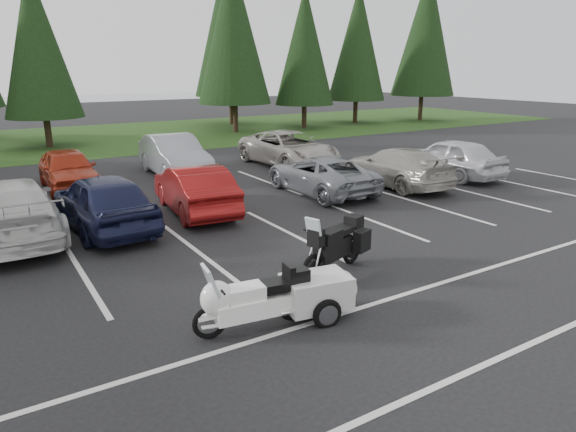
{
  "coord_description": "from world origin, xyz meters",
  "views": [
    {
      "loc": [
        -3.9,
        -10.25,
        4.39
      ],
      "look_at": [
        2.19,
        -0.5,
        1.03
      ],
      "focal_mm": 32.0,
      "sensor_mm": 36.0,
      "label": 1
    }
  ],
  "objects_px": {
    "car_near_4": "(103,201)",
    "car_far_3": "(174,156)",
    "car_near_3": "(10,210)",
    "car_far_4": "(289,149)",
    "car_near_7": "(396,167)",
    "touring_motorcycle": "(253,295)",
    "car_far_2": "(68,169)",
    "cargo_trailer": "(316,296)",
    "adventure_motorcycle": "(333,242)",
    "car_near_6": "(321,174)",
    "car_near_5": "(195,189)",
    "car_near_8": "(450,157)"
  },
  "relations": [
    {
      "from": "car_near_4",
      "to": "car_far_3",
      "type": "height_order",
      "value": "car_far_3"
    },
    {
      "from": "car_near_3",
      "to": "car_far_4",
      "type": "relative_size",
      "value": 0.99
    },
    {
      "from": "car_near_7",
      "to": "touring_motorcycle",
      "type": "relative_size",
      "value": 2.11
    },
    {
      "from": "car_far_2",
      "to": "cargo_trailer",
      "type": "height_order",
      "value": "car_far_2"
    },
    {
      "from": "car_far_4",
      "to": "adventure_motorcycle",
      "type": "height_order",
      "value": "car_far_4"
    },
    {
      "from": "car_near_6",
      "to": "cargo_trailer",
      "type": "height_order",
      "value": "car_near_6"
    },
    {
      "from": "car_far_3",
      "to": "adventure_motorcycle",
      "type": "xyz_separation_m",
      "value": [
        -0.76,
        -11.98,
        -0.09
      ]
    },
    {
      "from": "car_near_3",
      "to": "car_far_4",
      "type": "xyz_separation_m",
      "value": [
        11.76,
        5.06,
        -0.03
      ]
    },
    {
      "from": "car_near_6",
      "to": "touring_motorcycle",
      "type": "xyz_separation_m",
      "value": [
        -6.84,
        -7.61,
        -0.02
      ]
    },
    {
      "from": "car_near_5",
      "to": "touring_motorcycle",
      "type": "height_order",
      "value": "car_near_5"
    },
    {
      "from": "car_near_3",
      "to": "car_far_3",
      "type": "relative_size",
      "value": 1.09
    },
    {
      "from": "car_near_4",
      "to": "car_far_4",
      "type": "distance_m",
      "value": 10.98
    },
    {
      "from": "car_near_3",
      "to": "car_far_4",
      "type": "height_order",
      "value": "car_near_3"
    },
    {
      "from": "car_near_6",
      "to": "adventure_motorcycle",
      "type": "height_order",
      "value": "adventure_motorcycle"
    },
    {
      "from": "adventure_motorcycle",
      "to": "car_far_2",
      "type": "bearing_deg",
      "value": 86.93
    },
    {
      "from": "car_near_3",
      "to": "touring_motorcycle",
      "type": "height_order",
      "value": "car_near_3"
    },
    {
      "from": "car_near_5",
      "to": "car_far_2",
      "type": "xyz_separation_m",
      "value": [
        -2.76,
        5.43,
        -0.0
      ]
    },
    {
      "from": "car_far_4",
      "to": "adventure_motorcycle",
      "type": "distance_m",
      "value": 12.92
    },
    {
      "from": "cargo_trailer",
      "to": "adventure_motorcycle",
      "type": "distance_m",
      "value": 2.06
    },
    {
      "from": "car_far_2",
      "to": "car_far_4",
      "type": "height_order",
      "value": "car_far_4"
    },
    {
      "from": "touring_motorcycle",
      "to": "car_far_2",
      "type": "bearing_deg",
      "value": 100.63
    },
    {
      "from": "touring_motorcycle",
      "to": "cargo_trailer",
      "type": "xyz_separation_m",
      "value": [
        1.22,
        -0.15,
        -0.26
      ]
    },
    {
      "from": "car_near_7",
      "to": "car_far_4",
      "type": "height_order",
      "value": "car_far_4"
    },
    {
      "from": "car_near_4",
      "to": "car_near_5",
      "type": "distance_m",
      "value": 2.85
    },
    {
      "from": "car_near_5",
      "to": "car_far_2",
      "type": "relative_size",
      "value": 1.04
    },
    {
      "from": "car_near_5",
      "to": "car_far_3",
      "type": "relative_size",
      "value": 0.89
    },
    {
      "from": "touring_motorcycle",
      "to": "adventure_motorcycle",
      "type": "xyz_separation_m",
      "value": [
        2.66,
        1.27,
        0.09
      ]
    },
    {
      "from": "car_near_5",
      "to": "car_near_6",
      "type": "bearing_deg",
      "value": -173.42
    },
    {
      "from": "car_near_6",
      "to": "touring_motorcycle",
      "type": "distance_m",
      "value": 10.23
    },
    {
      "from": "car_near_3",
      "to": "car_near_5",
      "type": "distance_m",
      "value": 5.09
    },
    {
      "from": "car_near_5",
      "to": "cargo_trailer",
      "type": "bearing_deg",
      "value": 89.94
    },
    {
      "from": "car_near_7",
      "to": "adventure_motorcycle",
      "type": "relative_size",
      "value": 2.04
    },
    {
      "from": "car_near_6",
      "to": "car_far_2",
      "type": "distance_m",
      "value": 9.29
    },
    {
      "from": "car_near_3",
      "to": "car_far_2",
      "type": "xyz_separation_m",
      "value": [
        2.33,
        5.34,
        -0.06
      ]
    },
    {
      "from": "car_far_3",
      "to": "car_far_2",
      "type": "bearing_deg",
      "value": -173.6
    },
    {
      "from": "car_near_5",
      "to": "car_far_2",
      "type": "height_order",
      "value": "car_near_5"
    },
    {
      "from": "car_far_3",
      "to": "car_far_4",
      "type": "bearing_deg",
      "value": -3.37
    },
    {
      "from": "car_near_4",
      "to": "car_near_8",
      "type": "bearing_deg",
      "value": 175.44
    },
    {
      "from": "cargo_trailer",
      "to": "adventure_motorcycle",
      "type": "xyz_separation_m",
      "value": [
        1.44,
        1.43,
        0.35
      ]
    },
    {
      "from": "car_far_4",
      "to": "touring_motorcycle",
      "type": "relative_size",
      "value": 2.37
    },
    {
      "from": "car_near_5",
      "to": "car_near_7",
      "type": "xyz_separation_m",
      "value": [
        7.95,
        -0.49,
        -0.02
      ]
    },
    {
      "from": "car_near_5",
      "to": "car_near_8",
      "type": "bearing_deg",
      "value": -176.57
    },
    {
      "from": "car_far_3",
      "to": "cargo_trailer",
      "type": "bearing_deg",
      "value": -96.68
    },
    {
      "from": "car_near_4",
      "to": "cargo_trailer",
      "type": "relative_size",
      "value": 2.78
    },
    {
      "from": "car_near_7",
      "to": "car_near_8",
      "type": "height_order",
      "value": "car_near_8"
    },
    {
      "from": "cargo_trailer",
      "to": "car_near_7",
      "type": "bearing_deg",
      "value": 48.77
    },
    {
      "from": "adventure_motorcycle",
      "to": "car_near_6",
      "type": "bearing_deg",
      "value": 37.32
    },
    {
      "from": "car_near_3",
      "to": "adventure_motorcycle",
      "type": "distance_m",
      "value": 8.57
    },
    {
      "from": "car_near_8",
      "to": "cargo_trailer",
      "type": "height_order",
      "value": "car_near_8"
    },
    {
      "from": "car_near_8",
      "to": "car_far_2",
      "type": "height_order",
      "value": "car_near_8"
    }
  ]
}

